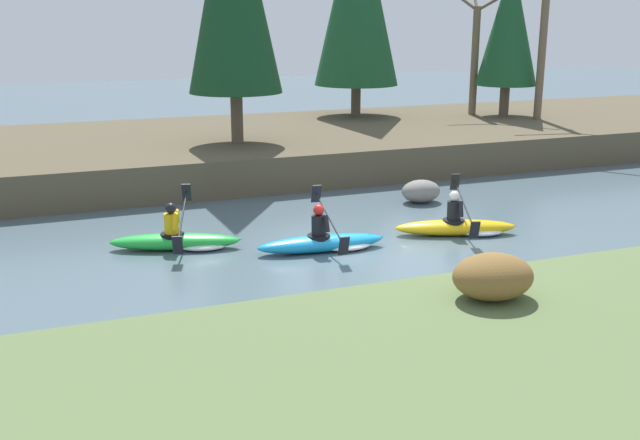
% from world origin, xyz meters
% --- Properties ---
extents(ground_plane, '(90.00, 90.00, 0.00)m').
position_xyz_m(ground_plane, '(0.00, 0.00, 0.00)').
color(ground_plane, '#4C606B').
extents(riverbank_near, '(44.00, 5.64, 0.60)m').
position_xyz_m(riverbank_near, '(0.00, -5.46, 0.30)').
color(riverbank_near, '#5B7042').
rests_on(riverbank_near, ground).
extents(riverbank_far, '(44.00, 9.25, 1.03)m').
position_xyz_m(riverbank_far, '(0.00, 10.70, 0.52)').
color(riverbank_far, brown).
rests_on(riverbank_far, ground).
extents(conifer_tree_mid_left, '(2.25, 2.25, 5.73)m').
position_xyz_m(conifer_tree_mid_left, '(10.40, 11.16, 4.46)').
color(conifer_tree_mid_left, brown).
rests_on(conifer_tree_mid_left, riverbank_far).
extents(bare_tree_upstream, '(2.97, 2.94, 5.34)m').
position_xyz_m(bare_tree_upstream, '(9.57, 12.07, 3.55)').
color(bare_tree_upstream, brown).
rests_on(bare_tree_upstream, riverbank_far).
extents(bare_tree_mid_upstream, '(3.77, 3.73, 6.86)m').
position_xyz_m(bare_tree_mid_upstream, '(11.04, 9.98, 4.26)').
color(bare_tree_mid_upstream, brown).
rests_on(bare_tree_mid_upstream, riverbank_far).
extents(shrub_clump_nearest, '(1.27, 1.06, 0.69)m').
position_xyz_m(shrub_clump_nearest, '(-0.21, -3.87, 0.95)').
color(shrub_clump_nearest, brown).
rests_on(shrub_clump_nearest, riverbank_near).
extents(kayaker_lead, '(2.75, 2.02, 1.20)m').
position_xyz_m(kayaker_lead, '(2.26, 0.98, 0.20)').
color(kayaker_lead, yellow).
rests_on(kayaker_lead, ground).
extents(kayaker_middle, '(2.79, 2.07, 1.20)m').
position_xyz_m(kayaker_middle, '(-0.96, 0.99, 0.20)').
color(kayaker_middle, '#1993D6').
rests_on(kayaker_middle, ground).
extents(kayaker_trailing, '(2.76, 2.02, 1.20)m').
position_xyz_m(kayaker_trailing, '(-3.77, 2.19, 0.20)').
color(kayaker_trailing, green).
rests_on(kayaker_trailing, ground).
extents(boulder_midstream, '(1.05, 0.82, 0.59)m').
position_xyz_m(boulder_midstream, '(2.90, 3.95, 0.30)').
color(boulder_midstream, gray).
rests_on(boulder_midstream, ground).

